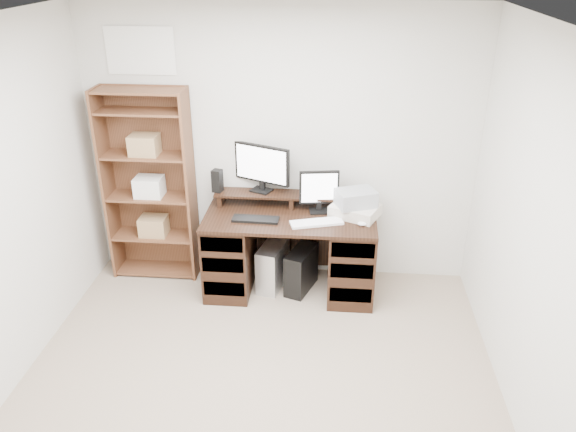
# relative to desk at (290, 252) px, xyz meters

# --- Properties ---
(room) EXTENTS (3.54, 4.04, 2.54)m
(room) POSITION_rel_desk_xyz_m (-0.13, -1.64, 0.86)
(room) COLOR gray
(room) RESTS_ON ground
(desk) EXTENTS (1.50, 0.70, 0.75)m
(desk) POSITION_rel_desk_xyz_m (0.00, 0.00, 0.00)
(desk) COLOR black
(desk) RESTS_ON ground
(riser_shelf) EXTENTS (1.40, 0.22, 0.12)m
(riser_shelf) POSITION_rel_desk_xyz_m (-0.00, 0.21, 0.45)
(riser_shelf) COLOR black
(riser_shelf) RESTS_ON desk
(monitor_wide) EXTENTS (0.51, 0.25, 0.43)m
(monitor_wide) POSITION_rel_desk_xyz_m (-0.28, 0.26, 0.72)
(monitor_wide) COLOR black
(monitor_wide) RESTS_ON riser_shelf
(monitor_small) EXTENTS (0.35, 0.15, 0.38)m
(monitor_small) POSITION_rel_desk_xyz_m (0.24, 0.12, 0.57)
(monitor_small) COLOR black
(monitor_small) RESTS_ON desk
(speaker) EXTENTS (0.10, 0.10, 0.21)m
(speaker) POSITION_rel_desk_xyz_m (-0.68, 0.20, 0.58)
(speaker) COLOR black
(speaker) RESTS_ON riser_shelf
(keyboard_black) EXTENTS (0.41, 0.15, 0.02)m
(keyboard_black) POSITION_rel_desk_xyz_m (-0.29, -0.12, 0.37)
(keyboard_black) COLOR black
(keyboard_black) RESTS_ON desk
(keyboard_white) EXTENTS (0.47, 0.26, 0.02)m
(keyboard_white) POSITION_rel_desk_xyz_m (0.24, -0.14, 0.37)
(keyboard_white) COLOR white
(keyboard_white) RESTS_ON desk
(mouse) EXTENTS (0.09, 0.06, 0.03)m
(mouse) POSITION_rel_desk_xyz_m (0.62, -0.14, 0.38)
(mouse) COLOR silver
(mouse) RESTS_ON desk
(printer) EXTENTS (0.48, 0.43, 0.10)m
(printer) POSITION_rel_desk_xyz_m (0.56, 0.05, 0.41)
(printer) COLOR beige
(printer) RESTS_ON desk
(basket) EXTENTS (0.39, 0.34, 0.14)m
(basket) POSITION_rel_desk_xyz_m (0.56, 0.05, 0.53)
(basket) COLOR #91959B
(basket) RESTS_ON printer
(tower_silver) EXTENTS (0.28, 0.46, 0.43)m
(tower_silver) POSITION_rel_desk_xyz_m (-0.16, 0.04, -0.18)
(tower_silver) COLOR silver
(tower_silver) RESTS_ON ground
(tower_black) EXTENTS (0.30, 0.44, 0.41)m
(tower_black) POSITION_rel_desk_xyz_m (0.10, 0.00, -0.19)
(tower_black) COLOR black
(tower_black) RESTS_ON ground
(bookshelf) EXTENTS (0.80, 0.30, 1.80)m
(bookshelf) POSITION_rel_desk_xyz_m (-1.31, 0.21, 0.53)
(bookshelf) COLOR brown
(bookshelf) RESTS_ON ground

